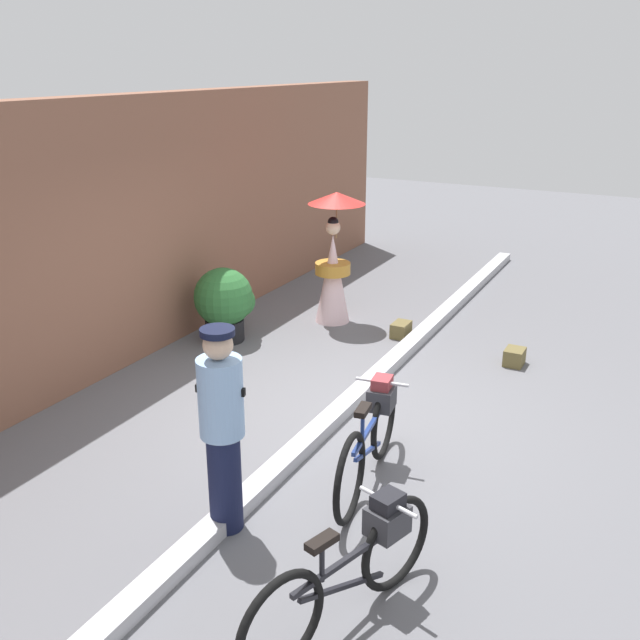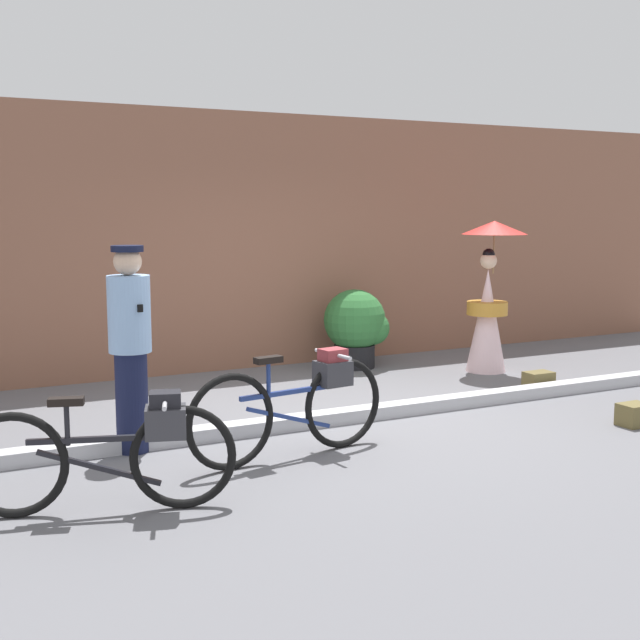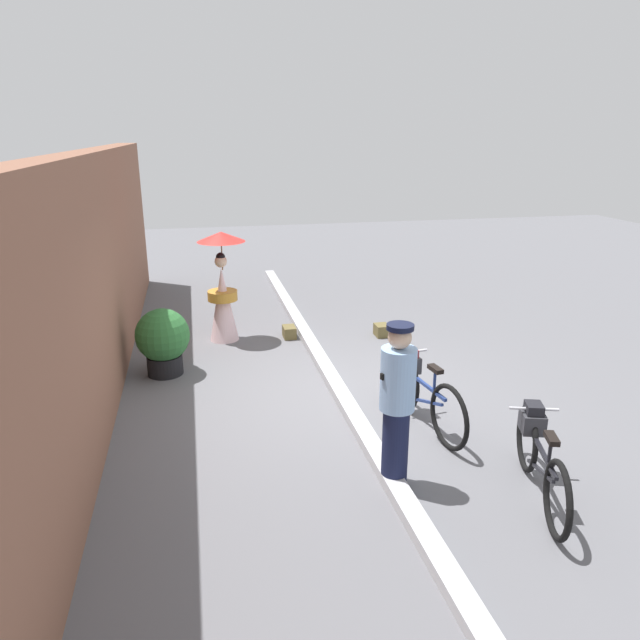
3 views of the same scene
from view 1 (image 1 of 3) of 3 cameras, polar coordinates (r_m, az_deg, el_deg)
The scene contains 10 objects.
ground_plane at distance 7.55m, azimuth 1.70°, elevation -7.49°, with size 30.00×30.00×0.00m, color slate.
building_wall at distance 8.68m, azimuth -16.70°, elevation 6.33°, with size 14.00×0.40×3.12m, color brown.
sidewalk_curb at distance 7.52m, azimuth 1.70°, elevation -7.08°, with size 14.00×0.20×0.12m, color #B2B2B7.
bicycle_near_officer at distance 6.26m, azimuth 4.06°, elevation -9.08°, with size 1.79×0.48×0.84m.
bicycle_far_side at distance 4.88m, azimuth 2.61°, elevation -18.88°, with size 1.70×0.65×0.79m.
person_officer at distance 5.48m, azimuth -7.78°, elevation -8.34°, with size 0.34×0.38×1.67m.
person_with_parasol at distance 9.91m, azimuth 1.09°, elevation 4.89°, with size 0.78×0.78×1.82m.
potted_plant_by_door at distance 9.40m, azimuth -7.51°, elevation 1.45°, with size 0.79×0.77×0.98m.
backpack_on_pavement at distance 9.62m, azimuth 6.48°, elevation -0.74°, with size 0.31×0.21×0.20m.
backpack_spare at distance 8.99m, azimuth 15.22°, elevation -2.82°, with size 0.28×0.22×0.20m.
Camera 1 is at (-6.06, -2.88, 3.47)m, focal length 40.30 mm.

